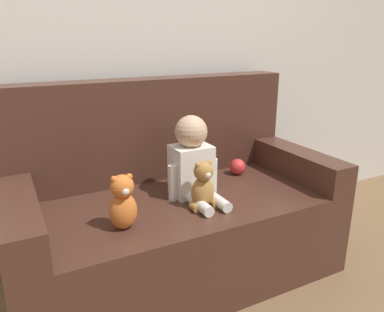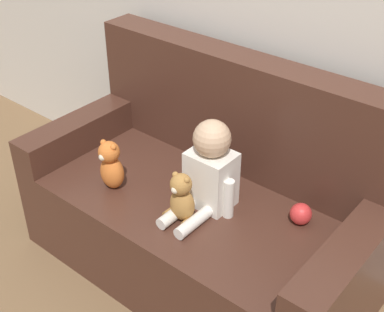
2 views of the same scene
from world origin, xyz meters
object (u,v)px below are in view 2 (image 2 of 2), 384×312
object	(u,v)px
couch	(207,206)
plush_toy_side	(111,165)
toy_ball	(301,214)
person_baby	(209,171)
teddy_bear_brown	(182,199)

from	to	relation	value
couch	plush_toy_side	world-z (taller)	couch
couch	plush_toy_side	size ratio (longest dim) A/B	6.64
toy_ball	plush_toy_side	bearing A→B (deg)	-157.60
person_baby	toy_ball	xyz separation A→B (m)	(0.39, 0.15, -0.14)
teddy_bear_brown	toy_ball	bearing A→B (deg)	36.98
teddy_bear_brown	plush_toy_side	size ratio (longest dim) A/B	0.95
teddy_bear_brown	toy_ball	distance (m)	0.52
person_baby	teddy_bear_brown	size ratio (longest dim) A/B	1.77
toy_ball	person_baby	bearing A→B (deg)	-158.56
person_baby	plush_toy_side	world-z (taller)	person_baby
couch	teddy_bear_brown	bearing A→B (deg)	-77.83
couch	toy_ball	xyz separation A→B (m)	(0.46, 0.06, 0.16)
teddy_bear_brown	toy_ball	size ratio (longest dim) A/B	2.50
teddy_bear_brown	toy_ball	world-z (taller)	teddy_bear_brown
couch	teddy_bear_brown	distance (m)	0.34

